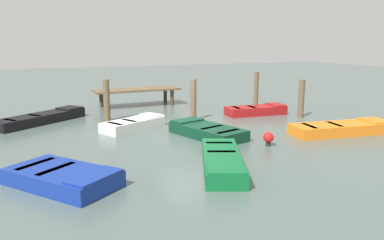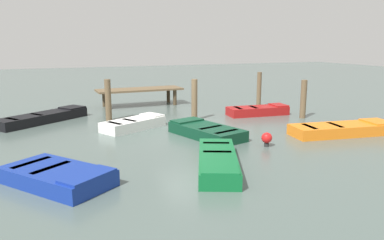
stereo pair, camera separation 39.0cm
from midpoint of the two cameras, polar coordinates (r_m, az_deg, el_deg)
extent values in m
plane|color=#4C5B56|center=(15.48, 0.72, -1.27)|extent=(80.00, 80.00, 0.00)
cube|color=brown|center=(20.99, -7.32, 4.56)|extent=(4.67, 1.63, 0.10)
cylinder|color=#473927|center=(22.13, -3.07, 3.76)|extent=(0.20, 0.20, 0.85)
cylinder|color=#473927|center=(21.16, -2.06, 3.41)|extent=(0.20, 0.20, 0.85)
cylinder|color=#473927|center=(21.12, -12.51, 3.12)|extent=(0.20, 0.20, 0.85)
cylinder|color=#473927|center=(20.11, -11.93, 2.72)|extent=(0.20, 0.20, 0.85)
cube|color=maroon|center=(18.59, 10.38, 1.36)|extent=(2.98, 1.27, 0.40)
cube|color=black|center=(18.57, 10.39, 1.79)|extent=(2.53, 1.01, 0.04)
cube|color=maroon|center=(19.10, 13.43, 2.21)|extent=(0.72, 0.97, 0.06)
cube|color=black|center=(18.46, 9.80, 1.88)|extent=(0.27, 0.81, 0.04)
cube|color=black|center=(18.12, 7.54, 1.76)|extent=(0.27, 0.81, 0.04)
cube|color=silver|center=(15.50, -8.07, -0.61)|extent=(2.85, 2.16, 0.40)
cube|color=#334772|center=(15.47, -8.09, -0.11)|extent=(2.39, 1.77, 0.04)
cube|color=silver|center=(16.15, -5.33, 0.78)|extent=(0.95, 1.10, 0.06)
cube|color=navy|center=(15.34, -8.65, -0.08)|extent=(0.55, 0.81, 0.04)
cube|color=navy|center=(14.88, -10.79, -0.51)|extent=(0.55, 0.81, 0.04)
cube|color=#0C3823|center=(14.13, 2.98, -1.72)|extent=(2.15, 3.29, 0.40)
cube|color=maroon|center=(14.09, 2.99, -1.17)|extent=(1.74, 2.77, 0.04)
cube|color=#0C3823|center=(14.96, -0.01, -0.04)|extent=(1.35, 0.98, 0.06)
cube|color=maroon|center=(13.92, 3.61, -1.17)|extent=(1.06, 0.49, 0.04)
cube|color=maroon|center=(13.33, 6.01, -1.79)|extent=(1.06, 0.49, 0.04)
cube|color=orange|center=(15.57, 22.23, -1.33)|extent=(4.09, 1.74, 0.40)
cube|color=black|center=(15.54, 22.26, -0.82)|extent=(3.47, 1.40, 0.04)
cube|color=orange|center=(16.48, 26.63, -0.21)|extent=(1.01, 1.20, 0.06)
cube|color=black|center=(15.36, 21.38, -0.74)|extent=(0.33, 0.96, 0.04)
cube|color=black|center=(14.76, 17.92, -0.98)|extent=(0.33, 0.96, 0.04)
cube|color=navy|center=(10.02, -18.52, -8.02)|extent=(2.85, 3.11, 0.40)
cube|color=silver|center=(9.97, -18.57, -7.26)|extent=(2.34, 2.58, 0.04)
cube|color=navy|center=(9.18, -14.18, -8.06)|extent=(1.43, 1.29, 0.06)
cube|color=#A4A49F|center=(10.11, -19.36, -6.81)|extent=(1.05, 0.85, 0.04)
cube|color=#A4A49F|center=(10.69, -21.98, -6.01)|extent=(1.05, 0.85, 0.04)
cube|color=black|center=(17.79, -20.85, 0.32)|extent=(3.96, 3.24, 0.40)
cube|color=gray|center=(17.77, -20.89, 0.76)|extent=(3.33, 2.70, 0.04)
cube|color=black|center=(18.74, -16.97, 1.84)|extent=(1.27, 1.28, 0.06)
cube|color=#776E5D|center=(17.58, -21.70, 0.73)|extent=(0.62, 0.76, 0.04)
cube|color=#776E5D|center=(16.96, -24.80, 0.09)|extent=(0.62, 0.76, 0.04)
cube|color=#0F602D|center=(10.71, 4.91, -6.16)|extent=(2.34, 3.60, 0.40)
cube|color=orange|center=(10.67, 4.92, -5.44)|extent=(1.92, 3.03, 0.04)
cube|color=#0F602D|center=(9.35, 5.40, -7.37)|extent=(1.16, 1.07, 0.06)
cube|color=#B06E1E|center=(10.90, 4.84, -4.84)|extent=(0.82, 0.51, 0.04)
cube|color=#B06E1E|center=(11.82, 4.59, -3.52)|extent=(0.82, 0.51, 0.04)
cylinder|color=brown|center=(18.25, 16.95, 3.02)|extent=(0.27, 0.27, 1.76)
cylinder|color=brown|center=(17.24, -11.83, 2.94)|extent=(0.27, 0.27, 1.85)
cylinder|color=brown|center=(16.96, 1.02, 3.04)|extent=(0.27, 0.27, 1.84)
cylinder|color=brown|center=(20.78, 10.55, 4.49)|extent=(0.24, 0.24, 1.88)
cylinder|color=#262626|center=(13.12, 11.94, -3.64)|extent=(0.16, 0.16, 0.12)
sphere|color=red|center=(13.06, 11.99, -2.63)|extent=(0.36, 0.36, 0.36)
camera|label=1|loc=(0.20, -89.27, 0.15)|focal=35.58mm
camera|label=2|loc=(0.20, 90.73, -0.15)|focal=35.58mm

